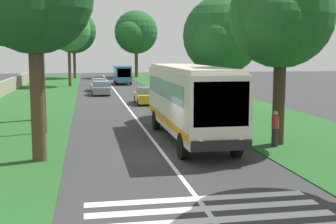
{
  "coord_description": "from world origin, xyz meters",
  "views": [
    {
      "loc": [
        -18.7,
        3.25,
        4.42
      ],
      "look_at": [
        2.27,
        -0.54,
        1.6
      ],
      "focal_mm": 48.51,
      "sensor_mm": 36.0,
      "label": 1
    }
  ],
  "objects_px": {
    "trailing_car_1": "(101,88)",
    "roadside_tree_left_2": "(73,32)",
    "pedestrian": "(275,128)",
    "roadside_tree_right_1": "(279,19)",
    "utility_pole": "(42,59)",
    "trailing_minibus_0": "(122,73)",
    "trailing_car_0": "(146,96)",
    "roadside_tree_left_0": "(68,30)",
    "trailing_car_2": "(99,85)",
    "roadside_tree_right_0": "(220,38)",
    "roadside_tree_right_2": "(135,34)",
    "coach_bus": "(189,98)"
  },
  "relations": [
    {
      "from": "trailing_car_2",
      "to": "utility_pole",
      "type": "distance_m",
      "value": 27.96
    },
    {
      "from": "roadside_tree_left_2",
      "to": "roadside_tree_right_1",
      "type": "bearing_deg",
      "value": -169.5
    },
    {
      "from": "trailing_car_0",
      "to": "utility_pole",
      "type": "relative_size",
      "value": 0.56
    },
    {
      "from": "roadside_tree_right_0",
      "to": "utility_pole",
      "type": "bearing_deg",
      "value": 111.88
    },
    {
      "from": "pedestrian",
      "to": "trailing_car_1",
      "type": "bearing_deg",
      "value": 14.22
    },
    {
      "from": "trailing_car_2",
      "to": "roadside_tree_right_0",
      "type": "distance_m",
      "value": 24.65
    },
    {
      "from": "roadside_tree_left_0",
      "to": "trailing_car_2",
      "type": "bearing_deg",
      "value": -154.38
    },
    {
      "from": "roadside_tree_right_2",
      "to": "pedestrian",
      "type": "height_order",
      "value": "roadside_tree_right_2"
    },
    {
      "from": "roadside_tree_right_1",
      "to": "roadside_tree_right_2",
      "type": "relative_size",
      "value": 0.73
    },
    {
      "from": "roadside_tree_right_2",
      "to": "trailing_minibus_0",
      "type": "bearing_deg",
      "value": 167.92
    },
    {
      "from": "roadside_tree_right_1",
      "to": "utility_pole",
      "type": "relative_size",
      "value": 1.1
    },
    {
      "from": "trailing_car_2",
      "to": "roadside_tree_right_0",
      "type": "bearing_deg",
      "value": -161.96
    },
    {
      "from": "roadside_tree_left_0",
      "to": "roadside_tree_right_2",
      "type": "distance_m",
      "value": 22.66
    },
    {
      "from": "trailing_car_1",
      "to": "roadside_tree_right_0",
      "type": "bearing_deg",
      "value": -157.45
    },
    {
      "from": "trailing_car_1",
      "to": "roadside_tree_right_2",
      "type": "xyz_separation_m",
      "value": [
        32.57,
        -7.1,
        6.99
      ]
    },
    {
      "from": "trailing_car_1",
      "to": "roadside_tree_right_1",
      "type": "height_order",
      "value": "roadside_tree_right_1"
    },
    {
      "from": "roadside_tree_left_0",
      "to": "roadside_tree_right_0",
      "type": "bearing_deg",
      "value": -160.02
    },
    {
      "from": "trailing_car_1",
      "to": "roadside_tree_left_0",
      "type": "xyz_separation_m",
      "value": [
        12.64,
        3.67,
        6.51
      ]
    },
    {
      "from": "trailing_car_2",
      "to": "roadside_tree_left_0",
      "type": "height_order",
      "value": "roadside_tree_left_0"
    },
    {
      "from": "roadside_tree_left_2",
      "to": "utility_pole",
      "type": "bearing_deg",
      "value": 179.71
    },
    {
      "from": "coach_bus",
      "to": "trailing_minibus_0",
      "type": "height_order",
      "value": "coach_bus"
    },
    {
      "from": "roadside_tree_left_0",
      "to": "pedestrian",
      "type": "bearing_deg",
      "value": -165.16
    },
    {
      "from": "trailing_minibus_0",
      "to": "roadside_tree_left_0",
      "type": "bearing_deg",
      "value": 112.89
    },
    {
      "from": "coach_bus",
      "to": "trailing_car_0",
      "type": "xyz_separation_m",
      "value": [
        16.69,
        -0.03,
        -1.48
      ]
    },
    {
      "from": "utility_pole",
      "to": "pedestrian",
      "type": "relative_size",
      "value": 4.56
    },
    {
      "from": "roadside_tree_left_2",
      "to": "utility_pole",
      "type": "height_order",
      "value": "roadside_tree_left_2"
    },
    {
      "from": "roadside_tree_right_0",
      "to": "pedestrian",
      "type": "bearing_deg",
      "value": 178.27
    },
    {
      "from": "trailing_car_0",
      "to": "trailing_car_2",
      "type": "relative_size",
      "value": 1.0
    },
    {
      "from": "coach_bus",
      "to": "trailing_car_2",
      "type": "bearing_deg",
      "value": 6.73
    },
    {
      "from": "roadside_tree_left_0",
      "to": "trailing_minibus_0",
      "type": "bearing_deg",
      "value": -67.11
    },
    {
      "from": "trailing_car_0",
      "to": "roadside_tree_right_2",
      "type": "bearing_deg",
      "value": -4.85
    },
    {
      "from": "trailing_car_1",
      "to": "roadside_tree_left_2",
      "type": "distance_m",
      "value": 32.41
    },
    {
      "from": "trailing_car_2",
      "to": "roadside_tree_right_1",
      "type": "height_order",
      "value": "roadside_tree_right_1"
    },
    {
      "from": "trailing_car_1",
      "to": "roadside_tree_left_0",
      "type": "height_order",
      "value": "roadside_tree_left_0"
    },
    {
      "from": "trailing_car_0",
      "to": "trailing_car_2",
      "type": "xyz_separation_m",
      "value": [
        14.09,
        3.66,
        0.0
      ]
    },
    {
      "from": "trailing_car_1",
      "to": "pedestrian",
      "type": "xyz_separation_m",
      "value": [
        -28.04,
        -7.11,
        0.24
      ]
    },
    {
      "from": "trailing_minibus_0",
      "to": "trailing_car_2",
      "type": "bearing_deg",
      "value": 161.29
    },
    {
      "from": "trailing_car_1",
      "to": "trailing_car_2",
      "type": "height_order",
      "value": "same"
    },
    {
      "from": "roadside_tree_right_0",
      "to": "roadside_tree_right_2",
      "type": "height_order",
      "value": "roadside_tree_right_2"
    },
    {
      "from": "trailing_car_2",
      "to": "roadside_tree_left_0",
      "type": "distance_m",
      "value": 10.56
    },
    {
      "from": "roadside_tree_right_0",
      "to": "pedestrian",
      "type": "distance_m",
      "value": 11.12
    },
    {
      "from": "roadside_tree_right_0",
      "to": "trailing_car_2",
      "type": "bearing_deg",
      "value": 18.04
    },
    {
      "from": "trailing_minibus_0",
      "to": "trailing_car_0",
      "type": "bearing_deg",
      "value": -179.78
    },
    {
      "from": "pedestrian",
      "to": "coach_bus",
      "type": "bearing_deg",
      "value": 55.77
    },
    {
      "from": "trailing_car_2",
      "to": "roadside_tree_right_2",
      "type": "distance_m",
      "value": 29.2
    },
    {
      "from": "trailing_car_2",
      "to": "roadside_tree_right_0",
      "type": "xyz_separation_m",
      "value": [
        -23.01,
        -7.49,
        4.7
      ]
    },
    {
      "from": "trailing_car_0",
      "to": "trailing_car_1",
      "type": "height_order",
      "value": "same"
    },
    {
      "from": "roadside_tree_right_0",
      "to": "pedestrian",
      "type": "xyz_separation_m",
      "value": [
        -10.19,
        0.31,
        -4.46
      ]
    },
    {
      "from": "trailing_car_0",
      "to": "trailing_car_1",
      "type": "distance_m",
      "value": 9.63
    },
    {
      "from": "roadside_tree_right_0",
      "to": "roadside_tree_right_2",
      "type": "bearing_deg",
      "value": 0.36
    }
  ]
}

